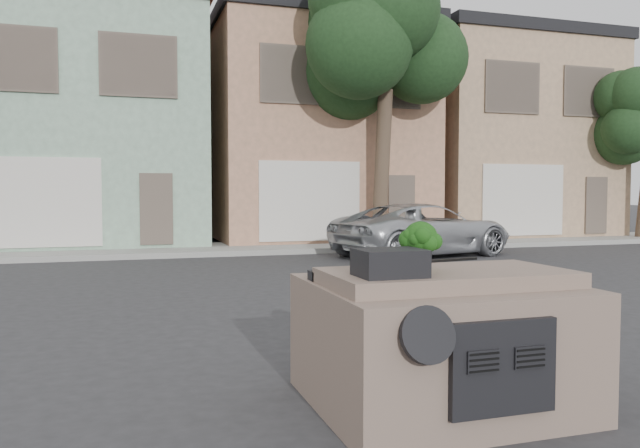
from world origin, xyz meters
name	(u,v)px	position (x,y,z in m)	size (l,w,h in m)	color
ground_plane	(324,327)	(0.00, 0.00, 0.00)	(120.00, 120.00, 0.00)	#303033
sidewalk	(212,249)	(0.00, 10.50, 0.07)	(40.00, 3.00, 0.15)	gray
townhouse_mint	(88,130)	(-3.50, 14.50, 3.77)	(7.20, 8.20, 7.55)	#8AAD94
townhouse_tan	(306,136)	(4.00, 14.50, 3.77)	(7.20, 8.20, 7.55)	tan
townhouse_beige	(485,141)	(11.50, 14.50, 3.77)	(7.20, 8.20, 7.55)	tan
silver_pickup	(423,256)	(5.27, 7.58, 0.00)	(2.36, 5.11, 1.42)	#BABCC1
tree_near	(382,107)	(5.00, 9.80, 4.25)	(4.40, 4.00, 8.50)	#1A3519
car_dashboard	(437,336)	(0.00, -3.00, 0.56)	(2.00, 1.80, 1.12)	#766154
instrument_hump	(390,263)	(-0.58, -3.35, 1.22)	(0.48, 0.38, 0.20)	black
wiper_arm	(445,260)	(0.28, -2.62, 1.13)	(0.70, 0.03, 0.02)	black
broccoli	(421,245)	(-0.22, -3.12, 1.32)	(0.32, 0.32, 0.40)	#14390E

